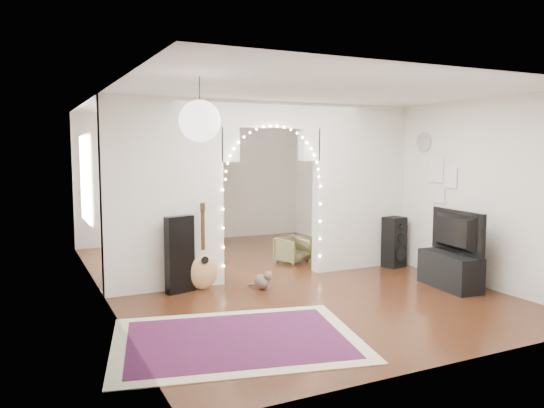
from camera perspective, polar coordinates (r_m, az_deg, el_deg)
name	(u,v)px	position (r m, az deg, el deg)	size (l,w,h in m)	color
floor	(270,277)	(8.32, -0.19, -7.86)	(7.50, 7.50, 0.00)	black
ceiling	(270,101)	(8.12, -0.19, 10.99)	(5.00, 7.50, 0.02)	white
wall_back	(195,179)	(11.60, -8.26, 2.73)	(5.00, 0.02, 2.70)	silver
wall_front	(451,220)	(5.02, 18.73, -1.64)	(5.00, 0.02, 2.70)	silver
wall_left	(101,197)	(7.38, -17.96, 0.71)	(0.02, 7.50, 2.70)	silver
wall_right	(400,186)	(9.46, 13.59, 1.92)	(0.02, 7.50, 2.70)	silver
divider_wall	(270,186)	(8.10, -0.19, 1.97)	(5.00, 0.20, 2.70)	silver
fairy_lights	(274,178)	(7.98, 0.22, 2.81)	(1.64, 0.04, 1.60)	#FFEABF
window	(86,179)	(9.16, -19.38, 2.56)	(0.04, 1.20, 1.40)	white
wall_clock	(424,142)	(8.97, 16.05, 6.44)	(0.31, 0.31, 0.03)	white
picture_frames	(441,180)	(8.69, 17.70, 2.45)	(0.02, 0.50, 0.70)	white
paper_lantern	(200,121)	(5.15, -7.77, 8.84)	(0.40, 0.40, 0.40)	white
ceiling_fan	(223,127)	(9.93, -5.26, 8.30)	(1.10, 1.10, 0.30)	gold
area_rug	(237,339)	(5.72, -3.82, -14.30)	(2.53, 1.89, 0.02)	maroon
guitar_case	(180,254)	(7.45, -9.90, -5.37)	(0.41, 0.14, 1.07)	black
acoustic_guitar	(203,258)	(7.57, -7.41, -5.77)	(0.42, 0.16, 1.05)	tan
tabby_cat	(262,281)	(7.60, -1.03, -8.26)	(0.29, 0.44, 0.30)	brown
floor_speaker	(394,242)	(9.19, 13.01, -4.01)	(0.38, 0.35, 0.85)	black
media_console	(450,271)	(8.06, 18.59, -6.81)	(0.40, 1.00, 0.50)	black
tv	(451,232)	(7.96, 18.72, -2.87)	(1.07, 0.14, 0.62)	black
bookcase	(180,204)	(11.28, -9.83, 0.03)	(1.65, 0.42, 1.69)	#C7B990
dining_table	(185,214)	(10.89, -9.31, -1.02)	(1.27, 0.92, 0.76)	brown
flower_vase	(185,205)	(10.88, -9.32, -0.14)	(0.18, 0.18, 0.19)	silver
dining_chair_left	(170,239)	(10.51, -10.97, -3.77)	(0.50, 0.51, 0.47)	#494424
dining_chair_right	(293,250)	(9.32, 2.24, -4.95)	(0.49, 0.50, 0.45)	#494424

